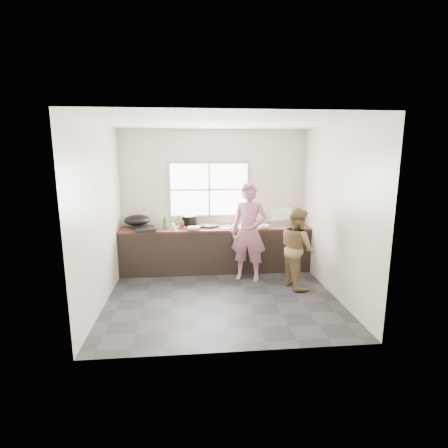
{
  "coord_description": "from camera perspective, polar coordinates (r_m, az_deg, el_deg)",
  "views": [
    {
      "loc": [
        -0.48,
        -5.23,
        2.28
      ],
      "look_at": [
        0.1,
        0.65,
        1.05
      ],
      "focal_mm": 28.0,
      "sensor_mm": 36.0,
      "label": 1
    }
  ],
  "objects": [
    {
      "name": "wall_right",
      "position": [
        5.78,
        17.73,
        1.94
      ],
      "size": [
        0.01,
        3.2,
        2.7
      ],
      "primitive_type": "cube",
      "color": "beige",
      "rests_on": "ground"
    },
    {
      "name": "bowl_crabs",
      "position": [
        6.62,
        6.43,
        -0.47
      ],
      "size": [
        0.18,
        0.18,
        0.06
      ],
      "primitive_type": "imported",
      "rotation": [
        0.0,
        0.0,
        0.04
      ],
      "color": "white",
      "rests_on": "countertop"
    },
    {
      "name": "sink",
      "position": [
        6.73,
        1.59,
        -0.4
      ],
      "size": [
        0.55,
        0.45,
        0.02
      ],
      "primitive_type": "cube",
      "color": "silver",
      "rests_on": "countertop"
    },
    {
      "name": "plate_food",
      "position": [
        6.74,
        -7.33,
        -0.42
      ],
      "size": [
        0.32,
        0.32,
        0.02
      ],
      "primitive_type": "cylinder",
      "rotation": [
        0.0,
        0.0,
        0.37
      ],
      "color": "white",
      "rests_on": "countertop"
    },
    {
      "name": "bottle_brown_tall",
      "position": [
        6.64,
        -7.05,
        0.14
      ],
      "size": [
        0.11,
        0.11,
        0.19
      ],
      "primitive_type": "imported",
      "rotation": [
        0.0,
        0.0,
        0.34
      ],
      "color": "#503914",
      "rests_on": "countertop"
    },
    {
      "name": "ceiling",
      "position": [
        5.27,
        -0.41,
        16.38
      ],
      "size": [
        3.6,
        3.2,
        0.01
      ],
      "primitive_type": "cube",
      "color": "silver",
      "rests_on": "wall_back"
    },
    {
      "name": "bottle_brown_short",
      "position": [
        6.81,
        -7.52,
        0.25
      ],
      "size": [
        0.12,
        0.12,
        0.15
      ],
      "primitive_type": "imported",
      "rotation": [
        0.0,
        0.0,
        -0.04
      ],
      "color": "#412B10",
      "rests_on": "countertop"
    },
    {
      "name": "dish_rack",
      "position": [
        7.09,
        8.77,
        1.4
      ],
      "size": [
        0.49,
        0.39,
        0.33
      ],
      "primitive_type": "cube",
      "rotation": [
        0.0,
        0.0,
        0.22
      ],
      "color": "silver",
      "rests_on": "countertop"
    },
    {
      "name": "wok",
      "position": [
        6.78,
        -13.98,
        0.63
      ],
      "size": [
        0.62,
        0.62,
        0.19
      ],
      "primitive_type": "ellipsoid",
      "rotation": [
        0.0,
        0.0,
        0.3
      ],
      "color": "black",
      "rests_on": "burner"
    },
    {
      "name": "window_glazing",
      "position": [
        6.85,
        -2.42,
        5.62
      ],
      "size": [
        1.5,
        0.01,
        1.0
      ],
      "primitive_type": "cube",
      "color": "white",
      "rests_on": "window_frame"
    },
    {
      "name": "window_frame",
      "position": [
        6.87,
        -2.43,
        5.64
      ],
      "size": [
        1.6,
        0.05,
        1.1
      ],
      "primitive_type": "cube",
      "color": "#9EA0A5",
      "rests_on": "wall_back"
    },
    {
      "name": "glass_jar",
      "position": [
        6.58,
        -8.22,
        -0.39
      ],
      "size": [
        0.07,
        0.07,
        0.1
      ],
      "primitive_type": "cylinder",
      "rotation": [
        0.0,
        0.0,
        0.08
      ],
      "color": "white",
      "rests_on": "countertop"
    },
    {
      "name": "person_side",
      "position": [
        6.04,
        11.87,
        -3.84
      ],
      "size": [
        0.66,
        0.77,
        1.37
      ],
      "primitive_type": "imported",
      "rotation": [
        0.0,
        0.0,
        1.8
      ],
      "color": "olive",
      "rests_on": "floor"
    },
    {
      "name": "woman",
      "position": [
        6.23,
        4.09,
        -1.83
      ],
      "size": [
        0.7,
        0.58,
        1.64
      ],
      "primitive_type": "imported",
      "rotation": [
        0.0,
        0.0,
        -0.36
      ],
      "color": "#A76478",
      "rests_on": "floor"
    },
    {
      "name": "countertop",
      "position": [
        6.7,
        -1.38,
        -0.67
      ],
      "size": [
        3.6,
        0.64,
        0.04
      ],
      "primitive_type": "cube",
      "color": "#3C1E18",
      "rests_on": "cabinet"
    },
    {
      "name": "floor",
      "position": [
        5.73,
        -0.37,
        -11.75
      ],
      "size": [
        3.6,
        3.2,
        0.01
      ],
      "primitive_type": "cube",
      "color": "#28282B",
      "rests_on": "ground"
    },
    {
      "name": "bowl_held",
      "position": [
        6.52,
        1.9,
        -0.54
      ],
      "size": [
        0.27,
        0.27,
        0.07
      ],
      "primitive_type": "imported",
      "rotation": [
        0.0,
        0.0,
        0.35
      ],
      "color": "silver",
      "rests_on": "countertop"
    },
    {
      "name": "faucet",
      "position": [
        6.89,
        1.39,
        1.13
      ],
      "size": [
        0.02,
        0.02,
        0.3
      ],
      "primitive_type": "cylinder",
      "color": "silver",
      "rests_on": "countertop"
    },
    {
      "name": "wall_back",
      "position": [
        6.92,
        -1.6,
        4.02
      ],
      "size": [
        3.6,
        0.01,
        2.7
      ],
      "primitive_type": "cube",
      "color": "beige",
      "rests_on": "ground"
    },
    {
      "name": "cleaver",
      "position": [
        6.63,
        -3.97,
        -0.26
      ],
      "size": [
        0.22,
        0.2,
        0.01
      ],
      "primitive_type": "cube",
      "rotation": [
        0.0,
        0.0,
        0.63
      ],
      "color": "#AFB1B7",
      "rests_on": "cutting_board"
    },
    {
      "name": "bottle_green",
      "position": [
        6.67,
        -9.55,
        0.44
      ],
      "size": [
        0.13,
        0.13,
        0.26
      ],
      "primitive_type": "imported",
      "rotation": [
        0.0,
        0.0,
        0.3
      ],
      "color": "#277A2B",
      "rests_on": "countertop"
    },
    {
      "name": "pot_lid_left",
      "position": [
        6.81,
        -10.36,
        -0.42
      ],
      "size": [
        0.32,
        0.32,
        0.01
      ],
      "primitive_type": "cylinder",
      "rotation": [
        0.0,
        0.0,
        0.21
      ],
      "color": "#A9ABB0",
      "rests_on": "countertop"
    },
    {
      "name": "bowl_mince",
      "position": [
        6.46,
        -4.94,
        -0.72
      ],
      "size": [
        0.3,
        0.3,
        0.06
      ],
      "primitive_type": "imported",
      "rotation": [
        0.0,
        0.0,
        -0.38
      ],
      "color": "white",
      "rests_on": "countertop"
    },
    {
      "name": "pot_lid_right",
      "position": [
        6.82,
        -8.44,
        -0.35
      ],
      "size": [
        0.26,
        0.26,
        0.01
      ],
      "primitive_type": "cylinder",
      "rotation": [
        0.0,
        0.0,
        0.22
      ],
      "color": "silver",
      "rests_on": "countertop"
    },
    {
      "name": "wall_front",
      "position": [
        3.78,
        1.82,
        -2.49
      ],
      "size": [
        3.6,
        0.01,
        2.7
      ],
      "primitive_type": "cube",
      "color": "beige",
      "rests_on": "ground"
    },
    {
      "name": "wall_left",
      "position": [
        5.48,
        -19.55,
        1.3
      ],
      "size": [
        0.01,
        3.2,
        2.7
      ],
      "primitive_type": "cube",
      "color": "beige",
      "rests_on": "ground"
    },
    {
      "name": "cutting_board",
      "position": [
        6.74,
        -2.49,
        -0.26
      ],
      "size": [
        0.41,
        0.41,
        0.04
      ],
      "primitive_type": "cylinder",
      "rotation": [
        0.0,
        0.0,
        0.1
      ],
      "color": "black",
      "rests_on": "countertop"
    },
    {
      "name": "burner",
      "position": [
        6.52,
        -12.72,
        -0.89
      ],
      "size": [
        0.42,
        0.42,
        0.05
      ],
      "primitive_type": "cube",
      "rotation": [
        0.0,
        0.0,
        0.22
      ],
      "color": "black",
      "rests_on": "countertop"
    },
    {
      "name": "black_pot",
      "position": [
        6.81,
        -5.7,
        0.52
      ],
      "size": [
        0.36,
        0.36,
        0.2
      ],
      "primitive_type": "cylinder",
      "rotation": [
        0.0,
        0.0,
        -0.4
      ],
      "color": "black",
      "rests_on": "countertop"
    },
    {
      "name": "cabinet",
      "position": [
        6.8,
        -1.37,
        -4.21
      ],
      "size": [
        3.6,
        0.62,
        0.82
      ],
      "primitive_type": "cube",
      "color": "black",
      "rests_on": "floor"
    }
  ]
}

